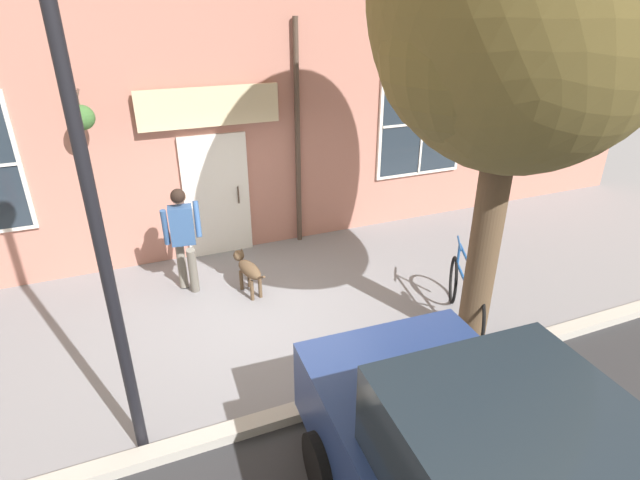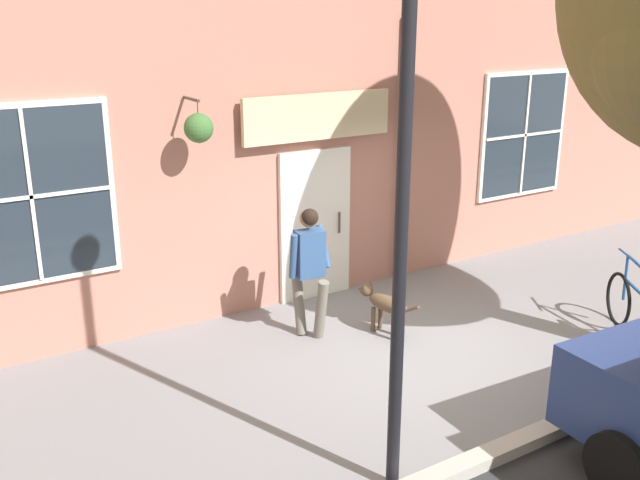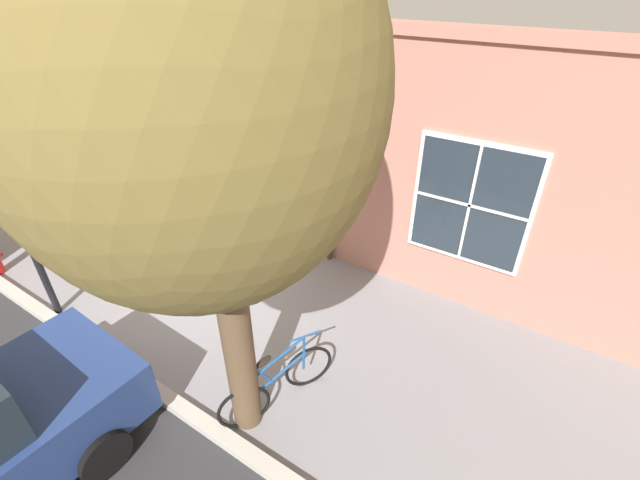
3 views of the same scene
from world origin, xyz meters
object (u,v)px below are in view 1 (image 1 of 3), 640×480
pedestrian_walking (182,231)px  street_lamp (73,117)px  dog_on_leash (248,269)px  leaning_bicycle (466,296)px

pedestrian_walking → street_lamp: size_ratio=0.33×
street_lamp → dog_on_leash: bearing=144.7°
pedestrian_walking → leaning_bicycle: 4.14m
dog_on_leash → street_lamp: bearing=-35.3°
pedestrian_walking → dog_on_leash: bearing=63.2°
street_lamp → pedestrian_walking: bearing=162.4°
pedestrian_walking → street_lamp: (2.90, -0.92, 2.30)m
street_lamp → leaning_bicycle: bearing=98.3°
pedestrian_walking → street_lamp: bearing=-17.6°
dog_on_leash → leaning_bicycle: bearing=54.4°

